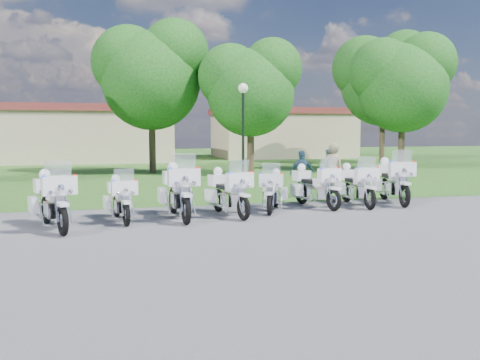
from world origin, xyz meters
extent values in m
plane|color=#545459|center=(0.00, 0.00, 0.00)|extent=(100.00, 100.00, 0.00)
cube|color=#235F1E|center=(0.00, 27.00, 0.00)|extent=(100.00, 48.00, 0.01)
torus|color=black|center=(-4.84, -0.90, 0.35)|extent=(0.33, 0.72, 0.71)
torus|color=black|center=(-5.35, 0.83, 0.35)|extent=(0.33, 0.72, 0.71)
cube|color=white|center=(-4.83, -0.92, 0.72)|extent=(0.31, 0.50, 0.07)
cube|color=white|center=(-4.91, -0.66, 1.11)|extent=(0.80, 0.46, 0.42)
cube|color=silver|center=(-4.93, -0.60, 1.48)|extent=(0.60, 0.29, 0.40)
sphere|color=red|center=(-4.57, -0.63, 1.31)|extent=(0.10, 0.10, 0.10)
sphere|color=#1426E5|center=(-5.21, -0.82, 1.31)|extent=(0.10, 0.10, 0.10)
cube|color=silver|center=(-5.10, -0.02, 0.48)|extent=(0.51, 0.67, 0.36)
cube|color=white|center=(-5.03, -0.26, 0.85)|extent=(0.48, 0.62, 0.23)
cube|color=black|center=(-5.19, 0.29, 0.82)|extent=(0.53, 0.73, 0.13)
cube|color=white|center=(-5.00, 0.76, 0.53)|extent=(0.34, 0.58, 0.38)
cube|color=white|center=(-5.61, 0.58, 0.53)|extent=(0.34, 0.58, 0.38)
cube|color=white|center=(-5.36, 0.86, 0.97)|extent=(0.61, 0.55, 0.34)
sphere|color=white|center=(-5.36, 0.86, 1.25)|extent=(0.27, 0.27, 0.27)
torus|color=black|center=(-3.41, -0.07, 0.29)|extent=(0.19, 0.60, 0.59)
torus|color=black|center=(-3.61, 1.42, 0.29)|extent=(0.19, 0.60, 0.59)
cube|color=white|center=(-3.41, -0.08, 0.60)|extent=(0.21, 0.41, 0.06)
cube|color=white|center=(-3.44, 0.14, 0.93)|extent=(0.66, 0.29, 0.35)
cube|color=silver|center=(-3.45, 0.19, 1.24)|extent=(0.51, 0.17, 0.33)
sphere|color=red|center=(-3.15, 0.12, 1.10)|extent=(0.08, 0.08, 0.08)
sphere|color=#1426E5|center=(-3.71, 0.05, 1.10)|extent=(0.08, 0.08, 0.08)
cube|color=silver|center=(-3.51, 0.70, 0.40)|extent=(0.36, 0.53, 0.30)
cube|color=white|center=(-3.49, 0.49, 0.71)|extent=(0.34, 0.49, 0.19)
cube|color=black|center=(-3.55, 0.96, 0.69)|extent=(0.37, 0.58, 0.11)
cube|color=white|center=(-3.33, 1.33, 0.44)|extent=(0.22, 0.48, 0.32)
cube|color=white|center=(-3.86, 1.26, 0.44)|extent=(0.22, 0.48, 0.32)
cube|color=white|center=(-3.61, 1.45, 0.81)|extent=(0.47, 0.41, 0.28)
sphere|color=white|center=(-3.61, 1.45, 1.04)|extent=(0.23, 0.23, 0.23)
torus|color=black|center=(-1.96, -0.20, 0.37)|extent=(0.17, 0.75, 0.75)
torus|color=black|center=(-2.03, 1.69, 0.37)|extent=(0.17, 0.75, 0.75)
cube|color=white|center=(-1.96, -0.23, 0.76)|extent=(0.22, 0.50, 0.08)
cube|color=white|center=(-1.97, 0.05, 1.17)|extent=(0.81, 0.30, 0.45)
cube|color=silver|center=(-1.97, 0.12, 1.56)|extent=(0.63, 0.16, 0.42)
sphere|color=red|center=(-1.61, 0.00, 1.38)|extent=(0.10, 0.10, 0.10)
sphere|color=#1426E5|center=(-2.33, -0.03, 1.38)|extent=(0.10, 0.10, 0.10)
cube|color=silver|center=(-2.00, 0.76, 0.50)|extent=(0.40, 0.64, 0.38)
cube|color=white|center=(-1.99, 0.50, 0.89)|extent=(0.38, 0.59, 0.24)
cube|color=black|center=(-2.01, 1.10, 0.87)|extent=(0.40, 0.70, 0.13)
cube|color=white|center=(-1.69, 1.53, 0.56)|extent=(0.22, 0.59, 0.40)
cube|color=white|center=(-2.36, 1.51, 0.56)|extent=(0.22, 0.59, 0.40)
cube|color=white|center=(-2.04, 1.72, 1.02)|extent=(0.55, 0.47, 0.36)
sphere|color=white|center=(-2.04, 1.72, 1.31)|extent=(0.29, 0.29, 0.29)
torus|color=black|center=(-0.42, 0.05, 0.33)|extent=(0.25, 0.67, 0.66)
torus|color=black|center=(-0.73, 1.70, 0.33)|extent=(0.25, 0.67, 0.66)
cube|color=white|center=(-0.41, 0.03, 0.67)|extent=(0.26, 0.46, 0.07)
cube|color=white|center=(-0.46, 0.27, 1.04)|extent=(0.74, 0.37, 0.40)
cube|color=silver|center=(-0.47, 0.33, 1.38)|extent=(0.57, 0.22, 0.37)
sphere|color=red|center=(-0.14, 0.27, 1.23)|extent=(0.09, 0.09, 0.09)
sphere|color=#1426E5|center=(-0.76, 0.15, 1.23)|extent=(0.09, 0.09, 0.09)
cube|color=silver|center=(-0.58, 0.89, 0.44)|extent=(0.43, 0.61, 0.34)
cube|color=white|center=(-0.53, 0.66, 0.79)|extent=(0.41, 0.56, 0.22)
cube|color=black|center=(-0.63, 1.18, 0.77)|extent=(0.44, 0.66, 0.12)
cube|color=white|center=(-0.41, 1.61, 0.49)|extent=(0.27, 0.54, 0.36)
cube|color=white|center=(-1.00, 1.50, 0.49)|extent=(0.27, 0.54, 0.36)
cube|color=white|center=(-0.74, 1.73, 0.91)|extent=(0.54, 0.48, 0.32)
sphere|color=white|center=(-0.74, 1.73, 1.17)|extent=(0.26, 0.26, 0.26)
torus|color=black|center=(0.51, 0.68, 0.30)|extent=(0.36, 0.60, 0.61)
torus|color=black|center=(1.14, 2.08, 0.30)|extent=(0.36, 0.60, 0.61)
cube|color=white|center=(0.50, 0.66, 0.62)|extent=(0.31, 0.43, 0.06)
cube|color=white|center=(0.59, 0.87, 0.95)|extent=(0.68, 0.47, 0.36)
cube|color=silver|center=(0.61, 0.92, 1.27)|extent=(0.51, 0.31, 0.34)
sphere|color=red|center=(0.83, 0.70, 1.12)|extent=(0.08, 0.08, 0.08)
sphere|color=#1426E5|center=(0.31, 0.94, 1.12)|extent=(0.08, 0.08, 0.08)
cube|color=silver|center=(0.83, 1.40, 0.41)|extent=(0.49, 0.59, 0.31)
cube|color=white|center=(0.74, 1.20, 0.72)|extent=(0.46, 0.55, 0.20)
cube|color=black|center=(0.94, 1.64, 0.71)|extent=(0.51, 0.64, 0.11)
cube|color=white|center=(1.33, 1.85, 0.45)|extent=(0.34, 0.50, 0.33)
cube|color=white|center=(0.84, 2.07, 0.45)|extent=(0.34, 0.50, 0.33)
cube|color=white|center=(1.15, 2.11, 0.83)|extent=(0.55, 0.51, 0.29)
sphere|color=white|center=(1.15, 2.11, 1.07)|extent=(0.24, 0.24, 0.24)
torus|color=black|center=(2.53, 0.94, 0.33)|extent=(0.27, 0.67, 0.66)
torus|color=black|center=(2.17, 2.58, 0.33)|extent=(0.27, 0.67, 0.66)
cube|color=white|center=(2.53, 0.92, 0.67)|extent=(0.27, 0.46, 0.07)
cube|color=white|center=(2.48, 1.16, 1.03)|extent=(0.74, 0.38, 0.39)
cube|color=silver|center=(2.47, 1.22, 1.38)|extent=(0.56, 0.23, 0.37)
sphere|color=red|center=(2.80, 1.17, 1.22)|extent=(0.09, 0.09, 0.09)
sphere|color=#1426E5|center=(2.19, 1.04, 1.22)|extent=(0.09, 0.09, 0.09)
cube|color=silver|center=(2.35, 1.78, 0.44)|extent=(0.44, 0.61, 0.33)
cube|color=white|center=(2.40, 1.55, 0.79)|extent=(0.42, 0.57, 0.22)
cube|color=black|center=(2.29, 2.07, 0.77)|extent=(0.46, 0.67, 0.12)
cube|color=white|center=(2.49, 2.50, 0.49)|extent=(0.28, 0.54, 0.35)
cube|color=white|center=(1.92, 2.37, 0.49)|extent=(0.28, 0.54, 0.35)
cube|color=white|center=(2.17, 2.61, 0.91)|extent=(0.55, 0.49, 0.32)
sphere|color=white|center=(2.17, 2.61, 1.16)|extent=(0.26, 0.26, 0.26)
torus|color=black|center=(3.66, 0.89, 0.33)|extent=(0.15, 0.66, 0.66)
torus|color=black|center=(3.72, 2.56, 0.33)|extent=(0.15, 0.66, 0.66)
cube|color=white|center=(3.66, 0.87, 0.67)|extent=(0.19, 0.44, 0.07)
cube|color=white|center=(3.67, 1.11, 1.04)|extent=(0.72, 0.26, 0.39)
cube|color=silver|center=(3.67, 1.17, 1.38)|extent=(0.56, 0.14, 0.37)
sphere|color=red|center=(3.98, 1.04, 1.22)|extent=(0.09, 0.09, 0.09)
sphere|color=#1426E5|center=(3.35, 1.06, 1.22)|extent=(0.09, 0.09, 0.09)
cube|color=silver|center=(3.69, 1.74, 0.44)|extent=(0.35, 0.56, 0.34)
cube|color=white|center=(3.68, 1.51, 0.79)|extent=(0.33, 0.52, 0.22)
cube|color=black|center=(3.70, 2.04, 0.77)|extent=(0.36, 0.62, 0.12)
cube|color=white|center=(4.01, 2.40, 0.49)|extent=(0.19, 0.52, 0.36)
cube|color=white|center=(3.42, 2.42, 0.49)|extent=(0.19, 0.52, 0.36)
cube|color=white|center=(3.72, 2.59, 0.91)|extent=(0.49, 0.41, 0.32)
sphere|color=white|center=(3.72, 2.59, 1.16)|extent=(0.26, 0.26, 0.26)
torus|color=black|center=(4.90, 1.03, 0.36)|extent=(0.28, 0.75, 0.74)
torus|color=black|center=(5.26, 2.87, 0.36)|extent=(0.28, 0.75, 0.74)
cube|color=white|center=(4.89, 1.01, 0.75)|extent=(0.29, 0.51, 0.08)
cube|color=white|center=(4.95, 1.28, 1.15)|extent=(0.83, 0.41, 0.44)
cube|color=silver|center=(4.96, 1.34, 1.54)|extent=(0.63, 0.25, 0.41)
sphere|color=red|center=(5.28, 1.15, 1.36)|extent=(0.10, 0.10, 0.10)
sphere|color=#1426E5|center=(4.59, 1.28, 1.36)|extent=(0.10, 0.10, 0.10)
cube|color=silver|center=(5.08, 1.97, 0.49)|extent=(0.48, 0.68, 0.37)
cube|color=white|center=(5.03, 1.71, 0.88)|extent=(0.45, 0.63, 0.24)
cube|color=black|center=(5.14, 2.29, 0.86)|extent=(0.50, 0.74, 0.13)
cube|color=white|center=(5.55, 2.64, 0.55)|extent=(0.30, 0.60, 0.40)
cube|color=white|center=(4.90, 2.77, 0.55)|extent=(0.30, 0.60, 0.40)
cube|color=white|center=(5.26, 2.90, 1.01)|extent=(0.60, 0.53, 0.35)
sphere|color=white|center=(5.26, 2.90, 1.30)|extent=(0.29, 0.29, 0.29)
cylinder|color=black|center=(2.17, 9.81, 2.01)|extent=(0.12, 0.12, 4.02)
sphere|color=white|center=(2.17, 9.81, 4.18)|extent=(0.44, 0.44, 0.44)
cylinder|color=#38281C|center=(-1.28, 16.01, 1.82)|extent=(0.36, 0.36, 3.63)
sphere|color=#144814|center=(-1.28, 16.01, 4.95)|extent=(5.28, 5.28, 5.28)
sphere|color=#144814|center=(-2.44, 16.42, 5.94)|extent=(3.96, 3.96, 3.96)
sphere|color=#144814|center=(-0.04, 15.68, 6.44)|extent=(3.63, 3.63, 3.63)
cylinder|color=#38281C|center=(3.57, 13.57, 1.55)|extent=(0.36, 0.36, 3.10)
sphere|color=#144814|center=(3.57, 13.57, 4.23)|extent=(4.51, 4.51, 4.51)
sphere|color=#144814|center=(2.59, 13.92, 5.08)|extent=(3.38, 3.38, 3.38)
sphere|color=#144814|center=(4.63, 13.29, 5.50)|extent=(3.10, 3.10, 3.10)
cylinder|color=#38281C|center=(12.49, 13.76, 1.71)|extent=(0.36, 0.36, 3.42)
sphere|color=#144814|center=(12.49, 13.76, 4.66)|extent=(4.97, 4.97, 4.97)
sphere|color=#144814|center=(11.41, 14.15, 5.59)|extent=(3.73, 3.73, 3.73)
sphere|color=#144814|center=(13.66, 13.45, 6.05)|extent=(3.42, 3.42, 3.42)
cylinder|color=#38281C|center=(15.28, 20.85, 2.03)|extent=(0.36, 0.36, 4.07)
sphere|color=#144814|center=(15.28, 20.85, 5.54)|extent=(5.91, 5.91, 5.91)
sphere|color=#144814|center=(13.99, 21.32, 6.65)|extent=(4.44, 4.44, 4.44)
sphere|color=#144814|center=(16.67, 20.48, 7.21)|extent=(4.07, 4.07, 4.07)
cube|color=tan|center=(-6.00, 28.00, 1.80)|extent=(14.00, 8.00, 3.60)
cube|color=maroon|center=(-6.00, 28.00, 3.85)|extent=(14.56, 8.32, 0.50)
cube|color=tan|center=(11.00, 30.00, 1.80)|extent=(11.00, 7.00, 3.60)
cube|color=maroon|center=(11.00, 30.00, 3.85)|extent=(11.44, 7.28, 0.50)
imported|color=#9A8D68|center=(3.65, 3.50, 0.95)|extent=(0.76, 0.58, 1.90)
imported|color=slate|center=(5.16, 7.28, 0.78)|extent=(0.89, 0.78, 1.56)
imported|color=#2B4F68|center=(2.97, 4.60, 0.80)|extent=(0.97, 0.46, 1.61)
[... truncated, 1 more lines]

